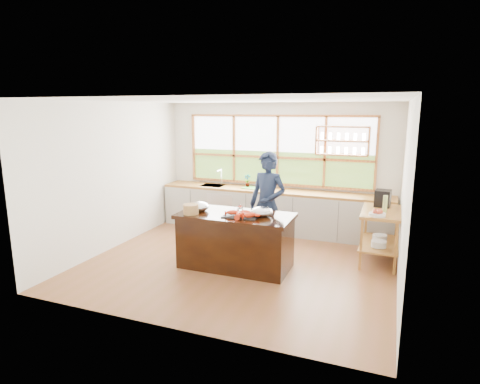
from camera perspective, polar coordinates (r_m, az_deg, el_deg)
The scene contains 18 objects.
ground_plane at distance 6.93m, azimuth -0.01°, elevation -9.98°, with size 5.00×5.00×0.00m, color brown.
room_shell at distance 6.96m, azimuth 1.70°, elevation 5.03°, with size 5.02×4.52×2.71m.
back_counter at distance 8.55m, azimuth 4.58°, elevation -2.60°, with size 4.90×0.63×0.90m.
right_shelf_unit at distance 7.17m, azimuth 19.31°, elevation -4.81°, with size 0.62×1.10×0.90m.
island at distance 6.60m, azimuth -0.65°, elevation -6.91°, with size 1.85×0.90×0.90m.
cook at distance 6.99m, azimuth 3.93°, elevation -1.83°, with size 0.68×0.44×1.86m, color #161F38.
potted_plant at distance 8.66m, azimuth 1.06°, elevation 1.63°, with size 0.15×0.10×0.29m, color slate.
cutting_board at distance 8.58m, azimuth 1.78°, elevation 0.59°, with size 0.40×0.30×0.01m, color green.
espresso_machine at distance 7.38m, azimuth 19.64°, elevation -0.84°, with size 0.25×0.27×0.29m, color black.
wine_bottle at distance 6.93m, azimuth 19.93°, elevation -1.64°, with size 0.07×0.07×0.29m, color #9AB058.
fruit_bowl at distance 6.70m, azimuth 18.95°, elevation -2.91°, with size 0.26×0.26×0.11m.
slate_board at distance 6.35m, azimuth 0.18°, elevation -3.38°, with size 0.55×0.40×0.02m, color black.
lobster_pile at distance 6.30m, azimuth 0.27°, elevation -3.03°, with size 0.52×0.48×0.08m.
mixing_bowl_left at distance 6.71m, azimuth -5.84°, elevation -2.07°, with size 0.34×0.34×0.16m, color #B9BBC1.
mixing_bowl_right at distance 6.34m, azimuth 3.15°, elevation -2.82°, with size 0.34×0.34×0.16m, color #B9BBC1.
wine_glass at distance 6.16m, azimuth 0.05°, elevation -2.36°, with size 0.08×0.08×0.22m.
wicker_basket at distance 6.51m, azimuth -6.99°, elevation -2.44°, with size 0.25×0.25×0.16m, color tan.
parchment_roll at distance 6.89m, azimuth -6.19°, elevation -1.96°, with size 0.08×0.08×0.30m, color white.
Camera 1 is at (2.33, -6.00, 2.56)m, focal length 30.00 mm.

